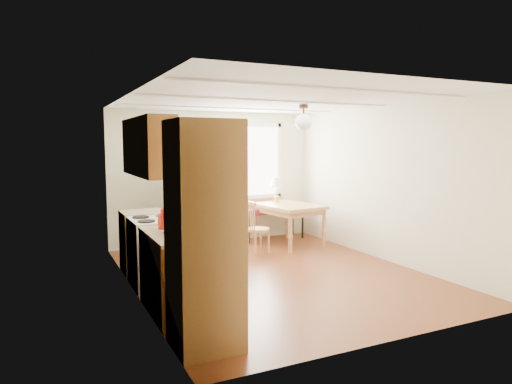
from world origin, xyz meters
TOP-DOWN VIEW (x-y plane):
  - room_shell at (0.00, 0.00)m, footprint 4.60×5.60m
  - kitchen_run at (-1.72, -0.63)m, footprint 0.65×3.40m
  - window_unit at (0.60, 2.47)m, footprint 1.64×0.05m
  - pendant_light at (0.70, 0.40)m, footprint 0.26×0.26m
  - refrigerator at (-0.71, 1.87)m, footprint 0.84×0.84m
  - bench at (1.10, 2.22)m, footprint 1.47×0.70m
  - dining_table at (1.13, 1.60)m, footprint 1.09×1.35m
  - chair at (0.28, 1.31)m, footprint 0.40×0.39m
  - table_lamp at (1.10, 2.04)m, footprint 0.28×0.28m
  - coffee_maker at (-1.72, -0.84)m, footprint 0.20×0.24m
  - kettle at (-1.76, -0.53)m, footprint 0.13×0.13m

SIDE VIEW (x-z plane):
  - chair at x=0.28m, z-range 0.06..0.95m
  - bench at x=1.10m, z-range 0.26..0.91m
  - dining_table at x=1.13m, z-range 0.28..1.04m
  - kitchen_run at x=-1.72m, z-range -0.26..1.94m
  - refrigerator at x=-0.71m, z-range 0.00..1.86m
  - kettle at x=-1.76m, z-range 0.88..1.12m
  - coffee_maker at x=-1.72m, z-range 0.86..1.18m
  - table_lamp at x=1.10m, z-range 0.87..1.35m
  - room_shell at x=0.00m, z-range -0.06..2.56m
  - window_unit at x=0.60m, z-range 0.79..2.31m
  - pendant_light at x=0.70m, z-range 2.04..2.44m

